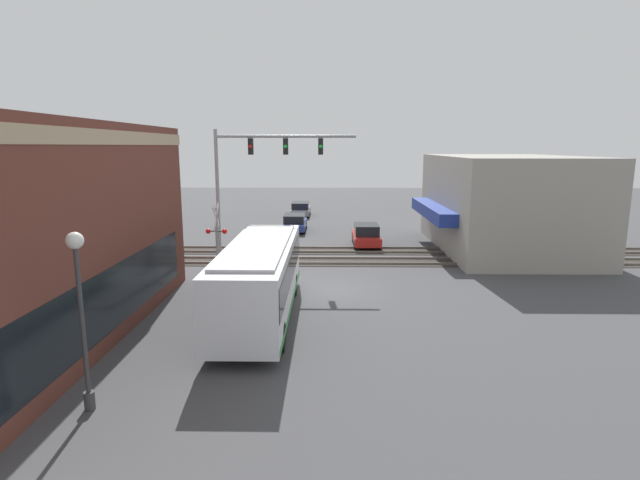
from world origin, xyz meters
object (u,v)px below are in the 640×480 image
at_px(streetlamp, 81,306).
at_px(parked_car_grey, 301,209).
at_px(parked_car_red, 366,236).
at_px(pedestrian_at_crossing, 242,255).
at_px(city_bus, 260,276).
at_px(parked_car_blue, 295,223).
at_px(crossing_signal, 217,231).

distance_m(streetlamp, parked_car_grey, 37.42).
height_order(parked_car_red, pedestrian_at_crossing, pedestrian_at_crossing).
bearing_deg(pedestrian_at_crossing, city_bus, -164.97).
xyz_separation_m(parked_car_blue, parked_car_grey, (8.86, 0.00, 0.00)).
bearing_deg(pedestrian_at_crossing, parked_car_red, -46.68).
xyz_separation_m(city_bus, streetlamp, (-7.35, 3.56, 1.15)).
bearing_deg(pedestrian_at_crossing, parked_car_blue, -9.05).
relative_size(crossing_signal, streetlamp, 0.80).
bearing_deg(parked_car_grey, streetlamp, 174.54).
bearing_deg(crossing_signal, parked_car_grey, -8.45).
bearing_deg(crossing_signal, parked_car_blue, -13.75).
height_order(streetlamp, parked_car_red, streetlamp).
height_order(crossing_signal, parked_car_grey, crossing_signal).
relative_size(parked_car_grey, pedestrian_at_crossing, 2.90).
height_order(crossing_signal, pedestrian_at_crossing, crossing_signal).
bearing_deg(parked_car_grey, pedestrian_at_crossing, 174.56).
bearing_deg(city_bus, parked_car_blue, -0.00).
bearing_deg(parked_car_red, streetlamp, 158.05).
distance_m(streetlamp, parked_car_red, 24.06).
bearing_deg(city_bus, streetlamp, 154.16).
distance_m(parked_car_red, pedestrian_at_crossing, 10.31).
height_order(city_bus, crossing_signal, crossing_signal).
bearing_deg(parked_car_red, parked_car_blue, 41.54).
xyz_separation_m(streetlamp, parked_car_grey, (37.19, -3.56, -2.20)).
distance_m(streetlamp, parked_car_blue, 28.63).
bearing_deg(streetlamp, parked_car_blue, -7.16).
xyz_separation_m(parked_car_red, parked_car_grey, (14.96, 5.40, -0.05)).
relative_size(streetlamp, parked_car_blue, 1.02).
bearing_deg(parked_car_blue, parked_car_red, -138.46).
relative_size(city_bus, pedestrian_at_crossing, 6.34).
distance_m(parked_car_grey, pedestrian_at_crossing, 22.13).
xyz_separation_m(parked_car_red, parked_car_blue, (6.09, 5.40, -0.06)).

